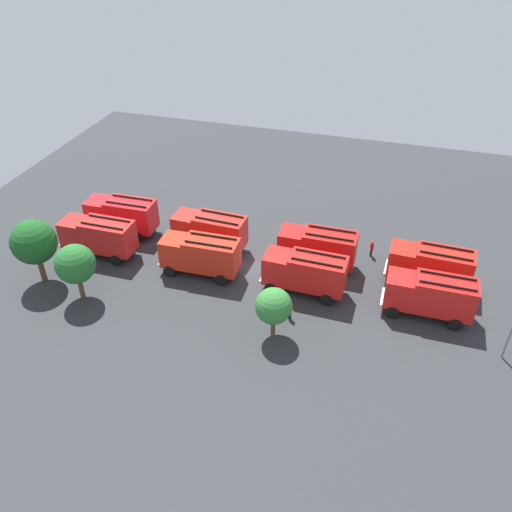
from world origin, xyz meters
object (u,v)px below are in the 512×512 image
at_px(fire_truck_0, 430,265).
at_px(tree_2, 34,242).
at_px(tree_0, 274,306).
at_px(tree_1, 75,264).
at_px(fire_truck_4, 430,294).
at_px(firefighter_3, 290,309).
at_px(fire_truck_3, 122,214).
at_px(fire_truck_7, 98,235).
at_px(fire_truck_1, 318,246).
at_px(firefighter_0, 151,214).
at_px(fire_truck_2, 210,230).
at_px(fire_truck_5, 305,271).
at_px(firefighter_2, 116,236).
at_px(firefighter_1, 372,248).
at_px(traffic_cone_0, 63,261).
at_px(fire_truck_6, 201,254).

height_order(fire_truck_0, tree_2, tree_2).
relative_size(tree_0, tree_1, 0.85).
height_order(fire_truck_0, fire_truck_4, same).
bearing_deg(firefighter_3, fire_truck_3, 97.85).
relative_size(fire_truck_0, tree_2, 1.20).
relative_size(fire_truck_7, tree_0, 1.62).
distance_m(fire_truck_3, tree_1, 10.53).
xyz_separation_m(fire_truck_1, fire_truck_4, (-9.99, 4.16, 0.00)).
bearing_deg(firefighter_3, firefighter_0, 89.22).
relative_size(firefighter_3, tree_0, 0.37).
xyz_separation_m(fire_truck_3, firefighter_0, (-1.79, -2.55, -1.16)).
bearing_deg(fire_truck_3, fire_truck_4, 170.76).
distance_m(fire_truck_4, firefighter_3, 11.38).
distance_m(fire_truck_2, fire_truck_5, 10.82).
relative_size(fire_truck_5, tree_0, 1.64).
relative_size(fire_truck_5, firefighter_2, 4.55).
bearing_deg(firefighter_1, fire_truck_0, -46.89).
relative_size(fire_truck_0, fire_truck_1, 1.01).
distance_m(firefighter_2, tree_0, 19.90).
distance_m(fire_truck_1, fire_truck_4, 10.83).
height_order(fire_truck_0, traffic_cone_0, fire_truck_0).
xyz_separation_m(fire_truck_4, fire_truck_6, (19.82, -0.03, 0.00)).
bearing_deg(firefighter_0, fire_truck_5, -109.40).
height_order(firefighter_0, traffic_cone_0, firefighter_0).
bearing_deg(traffic_cone_0, firefighter_2, -125.93).
distance_m(firefighter_0, tree_2, 13.11).
relative_size(fire_truck_4, firefighter_0, 4.11).
bearing_deg(fire_truck_0, firefighter_0, -2.74).
xyz_separation_m(fire_truck_3, fire_truck_5, (-19.64, 4.13, 0.00)).
bearing_deg(firefighter_0, firefighter_1, -87.88).
bearing_deg(fire_truck_1, fire_truck_3, 0.06).
distance_m(fire_truck_4, tree_2, 33.45).
relative_size(fire_truck_6, tree_2, 1.20).
relative_size(fire_truck_0, fire_truck_7, 1.01).
xyz_separation_m(fire_truck_0, fire_truck_1, (9.91, 0.01, 0.00)).
height_order(fire_truck_5, tree_0, tree_0).
relative_size(firefighter_0, firefighter_3, 1.08).
height_order(fire_truck_6, fire_truck_7, same).
bearing_deg(fire_truck_4, firefighter_2, -3.48).
xyz_separation_m(fire_truck_1, tree_2, (23.03, 9.12, 1.93)).
relative_size(fire_truck_2, tree_2, 1.20).
xyz_separation_m(fire_truck_5, firefighter_1, (-5.00, -7.08, -1.26)).
bearing_deg(fire_truck_0, fire_truck_2, 3.20).
relative_size(fire_truck_6, firefighter_3, 4.47).
bearing_deg(tree_2, fire_truck_6, -159.32).
height_order(fire_truck_4, firefighter_2, fire_truck_4).
bearing_deg(tree_1, fire_truck_3, -81.54).
distance_m(fire_truck_1, traffic_cone_0, 23.80).
height_order(fire_truck_6, tree_1, tree_1).
height_order(fire_truck_3, firefighter_0, fire_truck_3).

